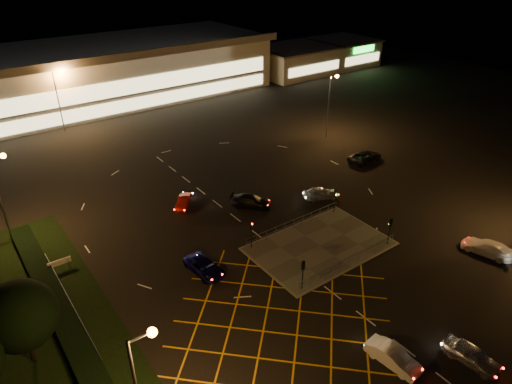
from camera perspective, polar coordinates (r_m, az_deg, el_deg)
ground at (r=48.98m, az=4.64°, el=-6.51°), size 180.00×180.00×0.00m
pedestrian_island at (r=48.90m, az=7.96°, el=-6.71°), size 14.00×9.00×0.12m
hedge at (r=45.49m, az=-24.10°, el=-11.85°), size 2.00×26.00×1.00m
supermarket at (r=98.25m, az=-19.97°, el=13.74°), size 72.00×26.50×10.50m
retail_unit_a at (r=113.66m, az=4.87°, el=16.10°), size 18.80×14.80×6.35m
retail_unit_b at (r=124.48m, az=10.74°, el=16.85°), size 14.80×14.80×6.35m
streetlight_sw at (r=28.58m, az=-13.98°, el=-21.93°), size 1.78×0.56×10.03m
streetlight_nw at (r=52.60m, az=-29.26°, el=0.54°), size 1.78×0.56×10.03m
streetlight_ne at (r=74.56m, az=9.36°, el=11.60°), size 1.78×0.56×10.03m
streetlight_far_left at (r=82.55m, az=-23.36°, el=11.34°), size 1.78×0.56×10.03m
streetlight_far_right at (r=100.47m, az=-0.57°, el=16.45°), size 1.78×0.56×10.03m
signal_sw at (r=41.86m, az=5.89°, el=-9.59°), size 0.28×0.30×3.15m
signal_se at (r=49.39m, az=16.43°, el=-4.12°), size 0.28×0.30×3.15m
signal_nw at (r=46.86m, az=-0.58°, el=-4.71°), size 0.28×0.30×3.15m
signal_ne at (r=53.69m, az=9.89°, el=-0.45°), size 0.28×0.30×3.15m
tree_e at (r=38.07m, az=-27.45°, el=-13.55°), size 5.40×5.40×7.35m
car_near_silver at (r=40.26m, az=25.37°, el=-17.95°), size 2.14×4.48×1.48m
car_queue_white at (r=38.14m, az=16.76°, el=-19.12°), size 1.99×4.50×1.43m
car_left_blue at (r=44.97m, az=-6.49°, el=-9.27°), size 2.56×4.90×1.32m
car_far_dkgrey at (r=55.07m, az=-0.60°, el=-1.13°), size 4.93×5.07×1.46m
car_right_silver at (r=57.30m, az=8.12°, el=-0.14°), size 4.77×3.60×1.51m
car_circ_red at (r=55.89m, az=-9.02°, el=-1.19°), size 3.45×3.61×1.22m
car_east_grey at (r=68.41m, az=13.47°, el=4.35°), size 5.63×2.84×1.53m
car_approach_white at (r=52.73m, az=26.98°, el=-6.21°), size 3.24×5.44×1.48m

